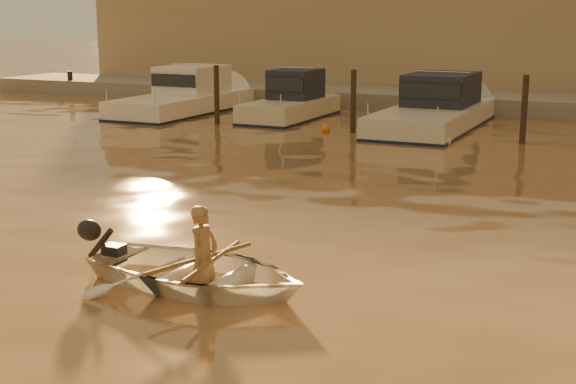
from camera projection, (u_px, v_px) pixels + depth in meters
The scene contains 16 objects.
ground_plane at pixel (380, 285), 11.26m from camera, with size 160.00×160.00×0.00m, color #8F5F39.
dinghy at pixel (198, 272), 11.17m from camera, with size 2.34×3.27×0.68m, color white.
person at pixel (204, 258), 11.08m from camera, with size 0.54×0.35×1.47m, color #95724A.
outboard_motor at pixel (113, 253), 11.83m from camera, with size 0.90×0.40×0.70m, color black, non-canonical shape.
oar_port at pixel (213, 260), 11.01m from camera, with size 0.06×0.06×2.10m, color brown.
oar_starboard at pixel (201, 258), 11.10m from camera, with size 0.06×0.06×2.10m, color brown.
moored_boat_0 at pixel (183, 96), 30.72m from camera, with size 2.51×7.89×1.75m, color white, non-canonical shape.
moored_boat_1 at pixel (290, 102), 28.87m from camera, with size 1.93×5.85×1.75m, color beige, non-canonical shape.
moored_boat_2 at pixel (435, 109), 26.70m from camera, with size 2.63×8.68×1.75m, color silver, non-canonical shape.
piling_0 at pixel (217, 98), 27.59m from camera, with size 0.18×0.18×2.20m, color #2D2319.
piling_1 at pixel (353, 104), 25.54m from camera, with size 0.18×0.18×2.20m, color #2D2319.
piling_2 at pixel (524, 113), 23.38m from camera, with size 0.18×0.18×2.20m, color #2D2319.
fender_a at pixel (155, 119), 28.17m from camera, with size 0.30×0.30×0.30m, color silver.
fender_b at pixel (326, 129), 25.83m from camera, with size 0.30×0.30×0.30m, color orange.
fender_c at pixel (446, 141), 23.30m from camera, with size 0.30×0.30×0.30m, color silver.
quay at pixel (560, 110), 30.28m from camera, with size 52.00×4.00×1.00m, color gray.
Camera 1 is at (3.31, -10.26, 3.74)m, focal length 50.00 mm.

